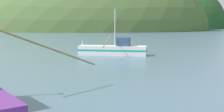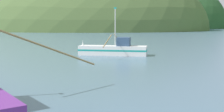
{
  "view_description": "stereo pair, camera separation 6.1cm",
  "coord_description": "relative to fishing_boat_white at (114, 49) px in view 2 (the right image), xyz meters",
  "views": [
    {
      "loc": [
        6.96,
        2.14,
        4.27
      ],
      "look_at": [
        2.6,
        26.8,
        1.4
      ],
      "focal_mm": 45.9,
      "sensor_mm": 36.0,
      "label": 1
    },
    {
      "loc": [
        7.02,
        2.15,
        4.27
      ],
      "look_at": [
        2.6,
        26.8,
        1.4
      ],
      "focal_mm": 45.9,
      "sensor_mm": 36.0,
      "label": 2
    }
  ],
  "objects": [
    {
      "name": "hill_far_left",
      "position": [
        -45.02,
        147.93,
        -0.78
      ],
      "size": [
        158.7,
        126.96,
        87.49
      ],
      "primitive_type": "ellipsoid",
      "color": "#516B38",
      "rests_on": "ground"
    },
    {
      "name": "hill_far_center",
      "position": [
        8.39,
        210.88,
        -0.78
      ],
      "size": [
        99.57,
        79.66,
        82.52
      ],
      "primitive_type": "ellipsoid",
      "color": "#2D562D",
      "rests_on": "ground"
    },
    {
      "name": "fishing_boat_white",
      "position": [
        0.0,
        0.0,
        0.0
      ],
      "size": [
        9.17,
        12.48,
        6.37
      ],
      "rotation": [
        0.0,
        0.0,
        3.14
      ],
      "color": "white",
      "rests_on": "ground"
    }
  ]
}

